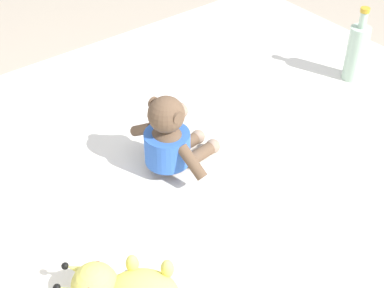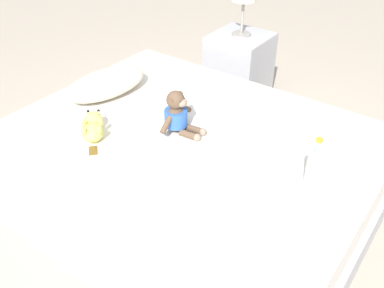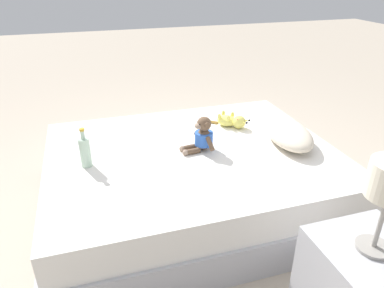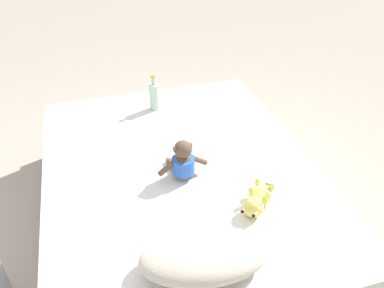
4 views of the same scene
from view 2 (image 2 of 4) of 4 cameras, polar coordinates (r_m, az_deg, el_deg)
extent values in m
plane|color=#B7A893|center=(2.51, -0.42, -7.35)|extent=(16.00, 16.00, 0.00)
cube|color=#B2B2B7|center=(2.43, -0.43, -5.26)|extent=(1.53, 1.95, 0.24)
cube|color=white|center=(2.29, -0.46, -0.98)|extent=(1.49, 1.89, 0.21)
ellipsoid|color=beige|center=(2.65, -11.46, 7.99)|extent=(0.58, 0.36, 0.14)
ellipsoid|color=brown|center=(2.24, -2.14, 3.51)|extent=(0.12, 0.11, 0.15)
cylinder|color=blue|center=(2.24, -2.15, 3.61)|extent=(0.13, 0.13, 0.09)
sphere|color=brown|center=(2.18, -2.21, 5.99)|extent=(0.10, 0.10, 0.10)
ellipsoid|color=gray|center=(2.17, -1.28, 5.56)|extent=(0.06, 0.05, 0.04)
sphere|color=black|center=(2.17, -1.10, 6.14)|extent=(0.01, 0.01, 0.01)
sphere|color=black|center=(2.15, -1.59, 5.74)|extent=(0.01, 0.01, 0.01)
cylinder|color=brown|center=(2.21, -1.58, 6.76)|extent=(0.01, 0.03, 0.03)
cylinder|color=brown|center=(2.14, -2.86, 5.75)|extent=(0.01, 0.03, 0.03)
cylinder|color=brown|center=(2.30, -0.88, 4.80)|extent=(0.10, 0.04, 0.08)
cylinder|color=brown|center=(2.17, -3.49, 2.58)|extent=(0.10, 0.04, 0.08)
cylinder|color=brown|center=(2.25, 0.35, 1.98)|extent=(0.05, 0.10, 0.04)
cylinder|color=brown|center=(2.21, -0.43, 1.24)|extent=(0.05, 0.10, 0.04)
sphere|color=gray|center=(2.23, 1.46, 1.62)|extent=(0.04, 0.04, 0.04)
sphere|color=gray|center=(2.18, 0.70, 0.87)|extent=(0.04, 0.04, 0.04)
ellipsoid|color=#EAE066|center=(2.24, -13.21, 1.54)|extent=(0.18, 0.18, 0.08)
sphere|color=#EAE066|center=(2.32, -13.14, 3.09)|extent=(0.10, 0.10, 0.10)
cone|color=#EAE066|center=(2.36, -13.81, 3.77)|extent=(0.07, 0.06, 0.05)
sphere|color=black|center=(2.38, -13.81, 4.28)|extent=(0.02, 0.02, 0.02)
cone|color=#EAE066|center=(2.35, -12.46, 3.90)|extent=(0.07, 0.06, 0.05)
sphere|color=black|center=(2.37, -12.47, 4.41)|extent=(0.02, 0.02, 0.02)
sphere|color=red|center=(2.31, -13.97, 3.60)|extent=(0.02, 0.02, 0.02)
sphere|color=red|center=(2.31, -12.49, 3.74)|extent=(0.02, 0.02, 0.02)
ellipsoid|color=#EAE066|center=(2.25, -14.37, 2.67)|extent=(0.04, 0.04, 0.05)
ellipsoid|color=#EAE066|center=(2.24, -12.25, 2.86)|extent=(0.04, 0.04, 0.05)
ellipsoid|color=#EAE066|center=(2.19, -14.37, 1.64)|extent=(0.04, 0.04, 0.05)
ellipsoid|color=#EAE066|center=(2.18, -12.40, 1.82)|extent=(0.04, 0.04, 0.05)
cube|color=brown|center=(2.17, -13.19, -0.88)|extent=(0.08, 0.08, 0.01)
cylinder|color=#B2D1B7|center=(1.93, 16.03, -3.23)|extent=(0.07, 0.07, 0.19)
cylinder|color=#B2D1B7|center=(1.86, 16.62, -0.32)|extent=(0.02, 0.02, 0.05)
cylinder|color=gold|center=(1.84, 16.79, 0.53)|extent=(0.03, 0.03, 0.01)
cube|color=#B2B2B7|center=(3.39, 6.32, 10.03)|extent=(0.41, 0.41, 0.55)
cylinder|color=gray|center=(3.28, 6.64, 14.47)|extent=(0.14, 0.14, 0.01)
cylinder|color=gray|center=(3.24, 6.80, 16.59)|extent=(0.02, 0.02, 0.24)
camera|label=1|loc=(1.94, -40.45, 20.75)|focal=52.82mm
camera|label=3|loc=(3.54, 32.51, 28.45)|focal=33.21mm
camera|label=4|loc=(3.35, -23.82, 34.98)|focal=36.20mm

